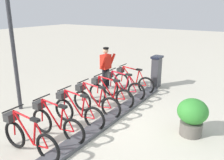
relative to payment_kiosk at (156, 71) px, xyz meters
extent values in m
plane|color=beige|center=(-0.05, 3.65, -0.67)|extent=(60.00, 60.00, 0.00)
cube|color=#47474C|center=(-0.05, 3.65, -0.62)|extent=(0.44, 6.45, 0.10)
cube|color=#38383D|center=(0.00, 0.00, -0.07)|extent=(0.28, 0.44, 1.20)
cube|color=#194C8C|center=(0.15, 0.00, 0.28)|extent=(0.03, 0.30, 0.40)
cube|color=black|center=(0.00, 0.00, 0.57)|extent=(0.36, 0.52, 0.08)
torus|color=black|center=(-0.03, 1.01, -0.33)|extent=(0.67, 0.09, 0.67)
torus|color=black|center=(1.02, 1.03, -0.33)|extent=(0.67, 0.09, 0.67)
cylinder|color=red|center=(0.68, 1.03, -0.05)|extent=(0.60, 0.06, 0.70)
cylinder|color=red|center=(0.34, 1.02, -0.09)|extent=(0.16, 0.05, 0.61)
cylinder|color=red|center=(0.62, 1.03, 0.25)|extent=(0.69, 0.06, 0.11)
cylinder|color=red|center=(0.18, 1.02, -0.36)|extent=(0.43, 0.04, 0.09)
cylinder|color=red|center=(0.12, 1.01, -0.06)|extent=(0.33, 0.04, 0.56)
cylinder|color=red|center=(0.99, 1.03, -0.02)|extent=(0.10, 0.04, 0.62)
cube|color=black|center=(0.28, 1.02, 0.24)|extent=(0.22, 0.10, 0.06)
cylinder|color=black|center=(0.96, 1.03, 0.33)|extent=(0.04, 0.54, 0.03)
cube|color=#2D2D2D|center=(1.07, 1.04, 0.11)|extent=(0.21, 0.28, 0.18)
torus|color=black|center=(-0.03, 1.82, -0.33)|extent=(0.67, 0.09, 0.67)
torus|color=black|center=(1.02, 1.84, -0.33)|extent=(0.67, 0.09, 0.67)
cylinder|color=red|center=(0.68, 1.83, -0.05)|extent=(0.60, 0.06, 0.70)
cylinder|color=red|center=(0.34, 1.83, -0.09)|extent=(0.16, 0.05, 0.61)
cylinder|color=red|center=(0.62, 1.83, 0.25)|extent=(0.69, 0.06, 0.11)
cylinder|color=red|center=(0.18, 1.82, -0.36)|extent=(0.43, 0.04, 0.09)
cylinder|color=red|center=(0.12, 1.82, -0.06)|extent=(0.33, 0.04, 0.56)
cylinder|color=red|center=(0.99, 1.84, -0.02)|extent=(0.10, 0.04, 0.62)
cube|color=black|center=(0.28, 1.82, 0.24)|extent=(0.22, 0.10, 0.06)
cylinder|color=black|center=(0.96, 1.84, 0.33)|extent=(0.04, 0.54, 0.03)
cube|color=#2D2D2D|center=(1.07, 1.84, 0.11)|extent=(0.21, 0.28, 0.18)
torus|color=black|center=(-0.03, 2.62, -0.33)|extent=(0.67, 0.09, 0.67)
torus|color=black|center=(1.02, 2.65, -0.33)|extent=(0.67, 0.09, 0.67)
cylinder|color=red|center=(0.68, 2.64, -0.05)|extent=(0.60, 0.06, 0.70)
cylinder|color=red|center=(0.34, 2.63, -0.09)|extent=(0.16, 0.05, 0.61)
cylinder|color=red|center=(0.62, 2.64, 0.25)|extent=(0.69, 0.06, 0.11)
cylinder|color=red|center=(0.18, 2.63, -0.36)|extent=(0.43, 0.04, 0.09)
cylinder|color=red|center=(0.12, 2.63, -0.06)|extent=(0.33, 0.04, 0.56)
cylinder|color=red|center=(0.99, 2.65, -0.02)|extent=(0.10, 0.04, 0.62)
cube|color=black|center=(0.28, 2.63, 0.24)|extent=(0.22, 0.10, 0.06)
cylinder|color=black|center=(0.96, 2.65, 0.33)|extent=(0.04, 0.54, 0.03)
cube|color=#2D2D2D|center=(1.07, 2.65, 0.11)|extent=(0.21, 0.28, 0.18)
torus|color=black|center=(-0.03, 3.43, -0.33)|extent=(0.67, 0.09, 0.67)
torus|color=black|center=(1.02, 3.45, -0.33)|extent=(0.67, 0.09, 0.67)
cylinder|color=red|center=(0.68, 3.45, -0.05)|extent=(0.60, 0.06, 0.70)
cylinder|color=red|center=(0.34, 3.44, -0.09)|extent=(0.16, 0.05, 0.61)
cylinder|color=red|center=(0.62, 3.45, 0.25)|extent=(0.69, 0.06, 0.11)
cylinder|color=red|center=(0.18, 3.44, -0.36)|extent=(0.43, 0.04, 0.09)
cylinder|color=red|center=(0.12, 3.43, -0.06)|extent=(0.33, 0.04, 0.56)
cylinder|color=red|center=(0.99, 3.45, -0.02)|extent=(0.10, 0.04, 0.62)
cube|color=black|center=(0.28, 3.44, 0.24)|extent=(0.22, 0.10, 0.06)
cylinder|color=black|center=(0.96, 3.45, 0.33)|extent=(0.04, 0.54, 0.03)
cube|color=#2D2D2D|center=(1.07, 3.46, 0.11)|extent=(0.21, 0.28, 0.18)
torus|color=black|center=(-0.03, 4.24, -0.33)|extent=(0.67, 0.09, 0.67)
torus|color=black|center=(1.02, 4.26, -0.33)|extent=(0.67, 0.09, 0.67)
cylinder|color=red|center=(0.68, 4.25, -0.05)|extent=(0.60, 0.06, 0.70)
cylinder|color=red|center=(0.34, 4.25, -0.09)|extent=(0.16, 0.05, 0.61)
cylinder|color=red|center=(0.62, 4.25, 0.25)|extent=(0.69, 0.06, 0.11)
cylinder|color=red|center=(0.18, 4.24, -0.36)|extent=(0.43, 0.04, 0.09)
cylinder|color=red|center=(0.12, 4.24, -0.06)|extent=(0.33, 0.04, 0.56)
cylinder|color=red|center=(0.99, 4.26, -0.02)|extent=(0.10, 0.04, 0.62)
cube|color=black|center=(0.28, 4.24, 0.24)|extent=(0.22, 0.10, 0.06)
cylinder|color=black|center=(0.96, 4.26, 0.33)|extent=(0.04, 0.54, 0.03)
cube|color=#2D2D2D|center=(1.07, 4.26, 0.11)|extent=(0.21, 0.28, 0.18)
torus|color=black|center=(-0.03, 5.04, -0.33)|extent=(0.67, 0.09, 0.67)
torus|color=black|center=(1.02, 5.07, -0.33)|extent=(0.67, 0.09, 0.67)
cylinder|color=red|center=(0.68, 5.06, -0.05)|extent=(0.60, 0.06, 0.70)
cylinder|color=red|center=(0.34, 5.05, -0.09)|extent=(0.16, 0.05, 0.61)
cylinder|color=red|center=(0.62, 5.06, 0.25)|extent=(0.69, 0.06, 0.11)
cylinder|color=red|center=(0.18, 5.05, -0.36)|extent=(0.43, 0.04, 0.09)
cylinder|color=red|center=(0.12, 5.05, -0.06)|extent=(0.33, 0.04, 0.56)
cylinder|color=red|center=(0.99, 5.07, -0.02)|extent=(0.10, 0.04, 0.62)
cube|color=black|center=(0.28, 5.05, 0.24)|extent=(0.22, 0.10, 0.06)
cylinder|color=black|center=(0.96, 5.07, 0.33)|extent=(0.04, 0.54, 0.03)
cube|color=#2D2D2D|center=(1.07, 5.07, 0.11)|extent=(0.21, 0.28, 0.18)
torus|color=black|center=(-0.03, 5.85, -0.33)|extent=(0.67, 0.09, 0.67)
torus|color=black|center=(1.02, 5.87, -0.33)|extent=(0.67, 0.09, 0.67)
cylinder|color=red|center=(0.68, 5.87, -0.05)|extent=(0.60, 0.06, 0.70)
cylinder|color=red|center=(0.34, 5.86, -0.09)|extent=(0.16, 0.05, 0.61)
cylinder|color=red|center=(0.62, 5.87, 0.25)|extent=(0.69, 0.06, 0.11)
cylinder|color=red|center=(0.18, 5.86, -0.36)|extent=(0.43, 0.04, 0.09)
cylinder|color=red|center=(0.12, 5.85, -0.06)|extent=(0.33, 0.04, 0.56)
cylinder|color=red|center=(0.99, 5.87, -0.02)|extent=(0.10, 0.04, 0.62)
cube|color=black|center=(0.28, 5.86, 0.24)|extent=(0.22, 0.10, 0.06)
cylinder|color=black|center=(0.96, 5.87, 0.33)|extent=(0.04, 0.54, 0.03)
cube|color=#2D2D2D|center=(1.07, 5.88, 0.11)|extent=(0.21, 0.28, 0.18)
cube|color=white|center=(1.54, 1.17, -0.62)|extent=(0.27, 0.15, 0.10)
cube|color=white|center=(1.69, 1.37, -0.62)|extent=(0.27, 0.15, 0.10)
cylinder|color=black|center=(1.60, 1.17, -0.24)|extent=(0.15, 0.15, 0.82)
cylinder|color=black|center=(1.63, 1.37, -0.24)|extent=(0.15, 0.15, 0.82)
cube|color=red|center=(1.61, 1.27, 0.43)|extent=(0.31, 0.43, 0.56)
cylinder|color=red|center=(1.48, 1.02, 0.46)|extent=(0.35, 0.15, 0.57)
cylinder|color=red|center=(1.55, 1.54, 0.46)|extent=(0.35, 0.15, 0.57)
sphere|color=tan|center=(1.61, 1.27, 0.86)|extent=(0.22, 0.22, 0.22)
cylinder|color=black|center=(1.59, 1.27, 0.96)|extent=(0.22, 0.22, 0.06)
cylinder|color=#2D2D33|center=(2.82, 4.40, 1.23)|extent=(0.12, 0.12, 3.80)
cylinder|color=#59544C|center=(-2.24, 3.10, -0.49)|extent=(0.56, 0.56, 0.35)
ellipsoid|color=#2F7F2D|center=(-2.24, 3.10, -0.02)|extent=(0.76, 0.76, 0.64)
camera|label=1|loc=(-3.42, 8.70, 2.46)|focal=37.69mm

